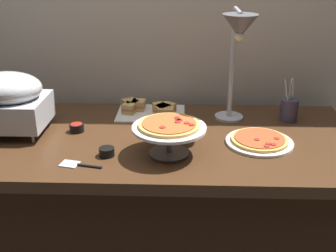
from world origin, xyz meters
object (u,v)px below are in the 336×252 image
Objects in this scene: sandwich_platter at (150,110)px; pizza_plate_center at (169,129)px; sauce_cup_far at (77,127)px; utensil_holder at (289,109)px; heat_lamp at (238,39)px; serving_spatula at (79,165)px; pizza_plate_front at (259,141)px; chafing_dish at (7,100)px; sauce_cup_near at (107,151)px.

pizza_plate_center is at bearing -75.76° from sandwich_platter.
utensil_holder reaches higher than sauce_cup_far.
serving_spatula is at bearing -149.30° from heat_lamp.
heat_lamp reaches higher than sauce_cup_far.
pizza_plate_front is 0.60m from sandwich_platter.
chafing_dish is at bearing 140.93° from serving_spatula.
pizza_plate_center is 0.38m from serving_spatula.
utensil_holder reaches higher than serving_spatula.
pizza_plate_center is at bearing -137.82° from heat_lamp.
sauce_cup_far is at bearing 3.13° from chafing_dish.
sauce_cup_near is 0.30m from sauce_cup_far.
serving_spatula is at bearing -151.43° from utensil_holder.
chafing_dish reaches higher than utensil_holder.
utensil_holder is (0.83, 0.41, 0.04)m from sauce_cup_near.
sauce_cup_far is 1.02m from utensil_holder.
chafing_dish is 0.68m from sandwich_platter.
utensil_holder is at bearing 55.81° from pizza_plate_front.
pizza_plate_center is 1.73× the size of serving_spatula.
utensil_holder is (0.29, 0.13, -0.36)m from heat_lamp.
heat_lamp is 0.48m from utensil_holder.
pizza_plate_front is 0.97× the size of pizza_plate_center.
pizza_plate_front is (1.12, -0.08, -0.14)m from chafing_dish.
sandwich_platter is 5.44× the size of sauce_cup_near.
pizza_plate_center is (0.73, -0.20, -0.05)m from chafing_dish.
sandwich_platter is at bearing 73.24° from sauce_cup_near.
serving_spatula is (-0.23, -0.56, -0.02)m from sandwich_platter.
heat_lamp is 0.45m from pizza_plate_front.
sandwich_platter is 0.69m from utensil_holder.
pizza_plate_front is 0.66m from sauce_cup_near.
heat_lamp is 8.61× the size of sauce_cup_near.
chafing_dish is 5.37× the size of sauce_cup_near.
heat_lamp is at bearing 124.65° from pizza_plate_front.
utensil_holder is at bearing 33.84° from pizza_plate_center.
utensil_holder is 1.05m from serving_spatula.
pizza_plate_center is 0.49m from sauce_cup_far.
utensil_holder is (0.68, -0.06, 0.03)m from sandwich_platter.
sauce_cup_near is at bearing -106.76° from sandwich_platter.
heat_lamp is at bearing 3.71° from sauce_cup_far.
utensil_holder reaches higher than sauce_cup_near.
sauce_cup_near is 0.13m from serving_spatula.
sauce_cup_far is (-0.18, 0.24, 0.00)m from sauce_cup_near.
sauce_cup_far is (-0.32, -0.23, -0.00)m from sandwich_platter.
utensil_holder is 1.25× the size of serving_spatula.
pizza_plate_center is (-0.39, -0.11, 0.10)m from pizza_plate_front.
chafing_dish is at bearing 165.00° from pizza_plate_center.
heat_lamp reaches higher than sandwich_platter.
serving_spatula is (-0.63, -0.37, -0.42)m from heat_lamp.
sauce_cup_far is at bearing -170.32° from utensil_holder.
heat_lamp is at bearing -24.57° from sandwich_platter.
chafing_dish is at bearing -171.79° from utensil_holder.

